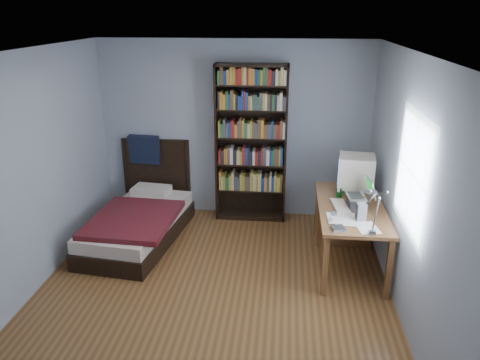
{
  "coord_description": "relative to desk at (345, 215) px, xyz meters",
  "views": [
    {
      "loc": [
        0.72,
        -4.3,
        2.86
      ],
      "look_at": [
        0.21,
        0.81,
        0.98
      ],
      "focal_mm": 35.0,
      "sensor_mm": 36.0,
      "label": 1
    }
  ],
  "objects": [
    {
      "name": "phone_silver",
      "position": [
        -0.22,
        -0.7,
        0.33
      ],
      "size": [
        0.06,
        0.11,
        0.02
      ],
      "primitive_type": "cube",
      "rotation": [
        0.0,
        0.0,
        0.09
      ],
      "color": "#B1B1B5",
      "rests_on": "desk"
    },
    {
      "name": "laptop",
      "position": [
        0.07,
        -0.49,
        0.42
      ],
      "size": [
        0.31,
        0.31,
        0.36
      ],
      "color": "#2D2D30",
      "rests_on": "desk"
    },
    {
      "name": "bed",
      "position": [
        -2.66,
        -0.05,
        -0.15
      ],
      "size": [
        1.16,
        2.06,
        1.16
      ],
      "color": "black",
      "rests_on": "floor"
    },
    {
      "name": "keyboard",
      "position": [
        -0.13,
        -0.49,
        0.33
      ],
      "size": [
        0.21,
        0.42,
        0.04
      ],
      "primitive_type": "cube",
      "rotation": [
        0.0,
        0.07,
        0.13
      ],
      "color": "beige",
      "rests_on": "desk"
    },
    {
      "name": "desk",
      "position": [
        0.0,
        0.0,
        0.0
      ],
      "size": [
        0.75,
        1.56,
        0.73
      ],
      "color": "brown",
      "rests_on": "floor"
    },
    {
      "name": "bookshelf",
      "position": [
        -1.25,
        0.75,
        0.69
      ],
      "size": [
        0.99,
        0.3,
        2.19
      ],
      "color": "black",
      "rests_on": "floor"
    },
    {
      "name": "crt_monitor",
      "position": [
        0.08,
        -0.01,
        0.59
      ],
      "size": [
        0.46,
        0.43,
        0.48
      ],
      "color": "beige",
      "rests_on": "desk"
    },
    {
      "name": "speaker",
      "position": [
        0.05,
        -0.82,
        0.41
      ],
      "size": [
        0.1,
        0.1,
        0.19
      ],
      "primitive_type": "cube",
      "rotation": [
        0.0,
        0.0,
        0.08
      ],
      "color": "gray",
      "rests_on": "desk"
    },
    {
      "name": "soda_can",
      "position": [
        -0.12,
        -0.17,
        0.38
      ],
      "size": [
        0.07,
        0.07,
        0.12
      ],
      "primitive_type": "cylinder",
      "color": "#083A14",
      "rests_on": "desk"
    },
    {
      "name": "desk_lamp",
      "position": [
        -0.01,
        -1.55,
        0.84
      ],
      "size": [
        0.25,
        0.55,
        0.65
      ],
      "color": "#99999E",
      "rests_on": "desk"
    },
    {
      "name": "room",
      "position": [
        -1.48,
        -1.19,
        0.84
      ],
      "size": [
        4.2,
        4.24,
        2.5
      ],
      "color": "brown",
      "rests_on": "ground"
    },
    {
      "name": "external_drive",
      "position": [
        -0.21,
        -1.08,
        0.33
      ],
      "size": [
        0.15,
        0.15,
        0.03
      ],
      "primitive_type": "cube",
      "rotation": [
        0.0,
        0.0,
        0.22
      ],
      "color": "gray",
      "rests_on": "desk"
    },
    {
      "name": "phone_grey",
      "position": [
        -0.27,
        -0.87,
        0.33
      ],
      "size": [
        0.06,
        0.09,
        0.02
      ],
      "primitive_type": "cube",
      "rotation": [
        0.0,
        0.0,
        -0.22
      ],
      "color": "gray",
      "rests_on": "desk"
    },
    {
      "name": "mouse",
      "position": [
        0.0,
        -0.13,
        0.33
      ],
      "size": [
        0.06,
        0.1,
        0.03
      ],
      "primitive_type": "ellipsoid",
      "color": "silver",
      "rests_on": "desk"
    }
  ]
}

